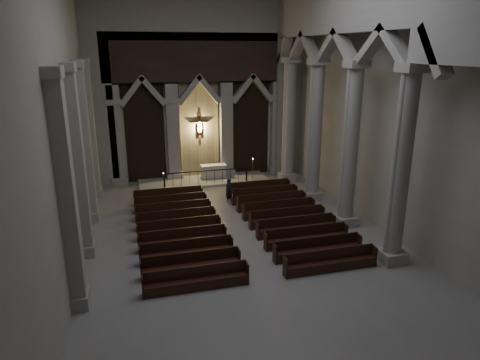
{
  "coord_description": "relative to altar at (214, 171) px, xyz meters",
  "views": [
    {
      "loc": [
        -4.77,
        -16.39,
        8.49
      ],
      "look_at": [
        0.46,
        3.0,
        2.33
      ],
      "focal_mm": 32.0,
      "sensor_mm": 36.0,
      "label": 1
    }
  ],
  "objects": [
    {
      "name": "altar_rail",
      "position": [
        -0.74,
        -1.29,
        0.12
      ],
      "size": [
        5.46,
        0.09,
        1.07
      ],
      "color": "black",
      "rests_on": "ground"
    },
    {
      "name": "sanctuary_wall",
      "position": [
        -0.74,
        0.61,
        6.02
      ],
      "size": [
        14.0,
        0.77,
        12.0
      ],
      "color": "#A4A199",
      "rests_on": "ground"
    },
    {
      "name": "sanctuary_step",
      "position": [
        -0.74,
        -0.33,
        -0.52
      ],
      "size": [
        8.5,
        2.6,
        0.15
      ],
      "primitive_type": "cube",
      "color": "#A4A199",
      "rests_on": "ground"
    },
    {
      "name": "candle_stand_left",
      "position": [
        -3.51,
        -1.76,
        -0.26
      ],
      "size": [
        0.21,
        0.21,
        1.24
      ],
      "color": "olive",
      "rests_on": "ground"
    },
    {
      "name": "pews",
      "position": [
        -0.74,
        -8.67,
        -0.31
      ],
      "size": [
        9.32,
        9.99,
        0.87
      ],
      "color": "black",
      "rests_on": "ground"
    },
    {
      "name": "room",
      "position": [
        -0.74,
        -10.93,
        7.01
      ],
      "size": [
        24.0,
        24.1,
        12.0
      ],
      "color": "gray",
      "rests_on": "ground"
    },
    {
      "name": "worshipper",
      "position": [
        0.0,
        -4.54,
        0.08
      ],
      "size": [
        0.54,
        0.39,
        1.36
      ],
      "primitive_type": "imported",
      "rotation": [
        0.0,
        0.0,
        0.15
      ],
      "color": "black",
      "rests_on": "ground"
    },
    {
      "name": "candle_stand_right",
      "position": [
        2.43,
        -1.11,
        -0.16
      ],
      "size": [
        0.27,
        0.27,
        1.59
      ],
      "color": "olive",
      "rests_on": "ground"
    },
    {
      "name": "left_pilasters",
      "position": [
        -7.49,
        -7.43,
        3.31
      ],
      "size": [
        0.6,
        13.0,
        8.03
      ],
      "color": "#A4A199",
      "rests_on": "ground"
    },
    {
      "name": "right_arcade",
      "position": [
        4.76,
        -9.6,
        7.23
      ],
      "size": [
        1.0,
        24.0,
        12.0
      ],
      "color": "#A4A199",
      "rests_on": "ground"
    },
    {
      "name": "altar",
      "position": [
        0.0,
        0.0,
        0.0
      ],
      "size": [
        1.73,
        0.69,
        0.88
      ],
      "color": "beige",
      "rests_on": "sanctuary_step"
    }
  ]
}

